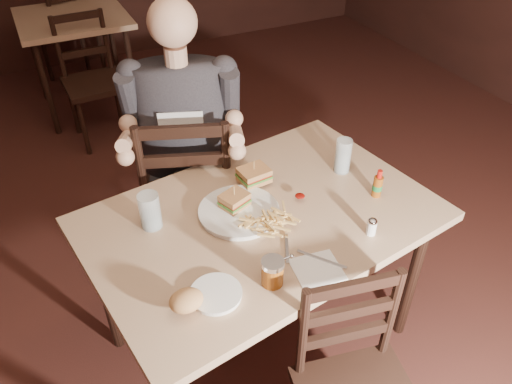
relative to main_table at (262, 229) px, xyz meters
name	(u,v)px	position (x,y,z in m)	size (l,w,h in m)	color
room_shell	(231,40)	(-0.02, 0.21, 0.70)	(7.00, 7.00, 7.00)	black
main_table	(262,229)	(0.00, 0.00, 0.00)	(1.45, 1.08, 0.77)	tan
bg_table	(74,27)	(-0.26, 2.71, -0.02)	(0.80, 0.80, 0.77)	tan
chair_far	(190,190)	(-0.09, 0.62, -0.20)	(0.46, 0.50, 0.99)	black
bg_chair_far	(68,29)	(-0.26, 3.26, -0.21)	(0.45, 0.49, 0.98)	black
bg_chair_near	(95,83)	(-0.26, 2.16, -0.25)	(0.42, 0.46, 0.90)	black
diner	(181,109)	(-0.11, 0.58, 0.28)	(0.54, 0.43, 0.94)	#302E34
dinner_plate	(239,212)	(-0.08, 0.04, 0.08)	(0.31, 0.31, 0.02)	white
sandwich_left	(234,197)	(-0.08, 0.07, 0.14)	(0.10, 0.08, 0.09)	tan
sandwich_right	(254,171)	(0.06, 0.19, 0.14)	(0.12, 0.10, 0.10)	tan
fries_pile	(273,221)	(0.00, -0.08, 0.11)	(0.26, 0.18, 0.04)	#E8BD6F
ketchup_dollop	(300,196)	(0.18, 0.02, 0.09)	(0.04, 0.04, 0.01)	maroon
glass_left	(150,211)	(-0.40, 0.13, 0.14)	(0.08, 0.08, 0.15)	silver
glass_right	(343,156)	(0.45, 0.12, 0.15)	(0.07, 0.07, 0.15)	silver
hot_sauce	(378,183)	(0.48, -0.09, 0.13)	(0.04, 0.04, 0.12)	#86420F
salt_shaker	(372,227)	(0.32, -0.27, 0.11)	(0.04, 0.04, 0.07)	white
syrup_dispenser	(272,272)	(-0.12, -0.32, 0.12)	(0.08, 0.08, 0.10)	#86420F
napkin	(317,269)	(0.04, -0.34, 0.07)	(0.16, 0.15, 0.00)	white
knife	(322,259)	(0.08, -0.31, 0.08)	(0.01, 0.19, 0.00)	silver
fork	(287,248)	(0.00, -0.21, 0.08)	(0.01, 0.15, 0.00)	silver
side_plate	(216,295)	(-0.31, -0.30, 0.08)	(0.17, 0.17, 0.01)	white
bread_roll	(186,301)	(-0.42, -0.31, 0.12)	(0.11, 0.09, 0.07)	tan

